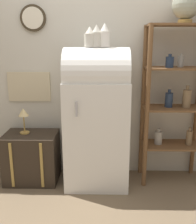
{
  "coord_description": "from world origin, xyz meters",
  "views": [
    {
      "loc": [
        0.07,
        -2.56,
        1.6
      ],
      "look_at": [
        0.02,
        0.26,
        0.86
      ],
      "focal_mm": 42.0,
      "sensor_mm": 36.0,
      "label": 1
    }
  ],
  "objects_px": {
    "vase_left": "(90,38)",
    "desk_lamp": "(23,115)",
    "vase_right": "(105,36)",
    "vase_center": "(96,37)",
    "suitcase_trunk": "(32,157)",
    "refrigerator": "(97,116)",
    "globe": "(186,5)"
  },
  "relations": [
    {
      "from": "vase_left",
      "to": "vase_center",
      "type": "distance_m",
      "value": 0.07
    },
    {
      "from": "refrigerator",
      "to": "suitcase_trunk",
      "type": "relative_size",
      "value": 2.56
    },
    {
      "from": "vase_left",
      "to": "vase_center",
      "type": "relative_size",
      "value": 0.91
    },
    {
      "from": "suitcase_trunk",
      "to": "refrigerator",
      "type": "bearing_deg",
      "value": -2.23
    },
    {
      "from": "globe",
      "to": "vase_right",
      "type": "distance_m",
      "value": 0.89
    },
    {
      "from": "suitcase_trunk",
      "to": "desk_lamp",
      "type": "relative_size",
      "value": 2.03
    },
    {
      "from": "globe",
      "to": "suitcase_trunk",
      "type": "bearing_deg",
      "value": -179.12
    },
    {
      "from": "globe",
      "to": "vase_left",
      "type": "xyz_separation_m",
      "value": [
        -0.99,
        -0.05,
        -0.32
      ]
    },
    {
      "from": "desk_lamp",
      "to": "vase_left",
      "type": "bearing_deg",
      "value": -3.25
    },
    {
      "from": "desk_lamp",
      "to": "refrigerator",
      "type": "bearing_deg",
      "value": -3.58
    },
    {
      "from": "refrigerator",
      "to": "desk_lamp",
      "type": "bearing_deg",
      "value": 176.42
    },
    {
      "from": "vase_left",
      "to": "vase_right",
      "type": "distance_m",
      "value": 0.16
    },
    {
      "from": "vase_left",
      "to": "vase_right",
      "type": "xyz_separation_m",
      "value": [
        0.15,
        -0.0,
        0.02
      ]
    },
    {
      "from": "refrigerator",
      "to": "globe",
      "type": "height_order",
      "value": "globe"
    },
    {
      "from": "refrigerator",
      "to": "vase_left",
      "type": "height_order",
      "value": "vase_left"
    },
    {
      "from": "suitcase_trunk",
      "to": "vase_right",
      "type": "bearing_deg",
      "value": -1.67
    },
    {
      "from": "globe",
      "to": "vase_left",
      "type": "relative_size",
      "value": 1.57
    },
    {
      "from": "suitcase_trunk",
      "to": "vase_center",
      "type": "bearing_deg",
      "value": -2.12
    },
    {
      "from": "refrigerator",
      "to": "globe",
      "type": "distance_m",
      "value": 1.49
    },
    {
      "from": "globe",
      "to": "desk_lamp",
      "type": "distance_m",
      "value": 2.11
    },
    {
      "from": "vase_right",
      "to": "desk_lamp",
      "type": "xyz_separation_m",
      "value": [
        -0.93,
        0.05,
        -0.87
      ]
    },
    {
      "from": "desk_lamp",
      "to": "vase_right",
      "type": "bearing_deg",
      "value": -2.94
    },
    {
      "from": "vase_left",
      "to": "globe",
      "type": "bearing_deg",
      "value": 2.72
    },
    {
      "from": "suitcase_trunk",
      "to": "globe",
      "type": "bearing_deg",
      "value": 0.88
    },
    {
      "from": "suitcase_trunk",
      "to": "desk_lamp",
      "type": "bearing_deg",
      "value": 162.06
    },
    {
      "from": "refrigerator",
      "to": "vase_right",
      "type": "distance_m",
      "value": 0.87
    },
    {
      "from": "vase_center",
      "to": "globe",
      "type": "bearing_deg",
      "value": 3.38
    },
    {
      "from": "suitcase_trunk",
      "to": "desk_lamp",
      "type": "distance_m",
      "value": 0.52
    },
    {
      "from": "vase_left",
      "to": "desk_lamp",
      "type": "bearing_deg",
      "value": 176.75
    },
    {
      "from": "suitcase_trunk",
      "to": "vase_left",
      "type": "height_order",
      "value": "vase_left"
    },
    {
      "from": "vase_right",
      "to": "vase_center",
      "type": "bearing_deg",
      "value": -177.67
    },
    {
      "from": "suitcase_trunk",
      "to": "vase_left",
      "type": "bearing_deg",
      "value": -1.73
    }
  ]
}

